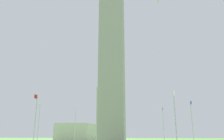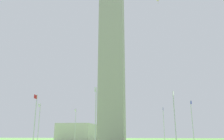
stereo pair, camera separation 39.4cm
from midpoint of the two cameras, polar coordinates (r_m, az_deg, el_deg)
name	(u,v)px [view 2 (the right image)]	position (r m, az deg, el deg)	size (l,w,h in m)	color
obelisk_monument	(112,38)	(52.86, 0.22, 8.12)	(5.30, 5.30, 48.15)	#A8A399
flagpole_n	(96,117)	(32.55, -3.79, -11.61)	(1.12, 0.14, 9.22)	silver
flagpole_ne	(175,118)	(36.82, 15.75, -11.55)	(1.12, 0.14, 9.22)	silver
flagpole_e	(192,122)	(48.76, 19.70, -12.13)	(1.12, 0.14, 9.22)	silver
flagpole_se	(164,124)	(59.37, 13.03, -13.13)	(1.12, 0.14, 9.22)	silver
flagpole_s	(120,125)	(64.23, 2.28, -13.68)	(1.12, 0.14, 9.22)	silver
flagpole_sw	(75,125)	(61.88, -9.00, -13.42)	(1.12, 0.14, 9.22)	silver
flagpole_w	(39,123)	(52.99, -17.65, -12.53)	(1.12, 0.14, 9.22)	silver
flagpole_nw	(35,120)	(40.75, -18.49, -11.69)	(1.12, 0.14, 9.22)	silver
distant_building	(82,133)	(101.02, -7.46, -15.27)	(29.34, 12.80, 6.69)	beige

